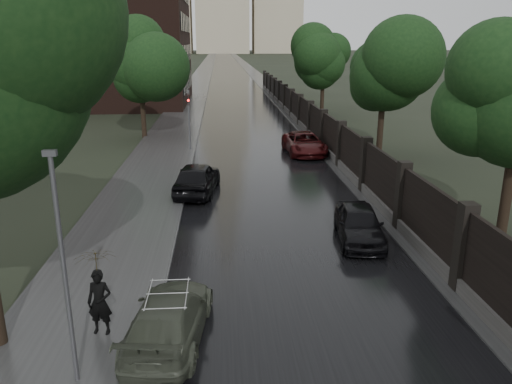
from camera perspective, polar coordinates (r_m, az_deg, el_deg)
name	(u,v)px	position (r m, az deg, el deg)	size (l,w,h in m)	color
road	(225,60)	(197.83, -3.55, 14.82)	(8.00, 420.00, 0.02)	black
sidewalk_left	(209,60)	(197.85, -5.35, 14.80)	(4.00, 420.00, 0.16)	#2D2D2D
verge_right	(239,60)	(197.97, -1.90, 14.85)	(3.00, 420.00, 0.08)	#2D2D2D
fence_right	(306,119)	(40.74, 5.72, 8.32)	(0.45, 75.72, 2.70)	#383533
tree_left_far	(140,66)	(38.17, -13.11, 13.80)	(4.25, 4.25, 7.39)	black
tree_right_b	(384,77)	(31.32, 14.44, 12.59)	(4.08, 4.08, 7.01)	black
tree_right_c	(323,64)	(48.72, 7.71, 14.31)	(4.08, 4.08, 7.01)	black
lamp_post	(64,271)	(10.64, -21.08, -8.43)	(0.25, 0.12, 5.11)	#59595E
traffic_light	(189,115)	(33.07, -7.67, 8.71)	(0.16, 0.32, 4.00)	#59595E
brick_building	(76,13)	(61.80, -19.93, 18.71)	(24.00, 18.00, 20.00)	black
volga_sedan	(169,318)	(12.57, -9.91, -14.01)	(1.72, 4.23, 1.23)	#3F4436
hatchback_left	(197,178)	(23.93, -6.75, 1.61)	(1.80, 4.47, 1.52)	black
car_right_near	(359,224)	(18.50, 11.70, -3.56)	(1.57, 3.90, 1.33)	black
car_right_far	(304,143)	(32.42, 5.54, 5.56)	(2.29, 4.97, 1.38)	#340B0C
pedestrian_umbrella	(96,268)	(12.47, -17.79, -8.30)	(1.10, 1.11, 2.59)	black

